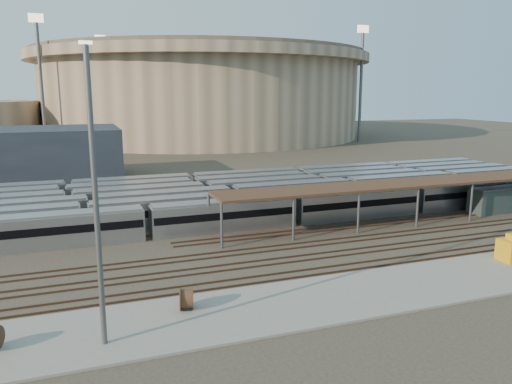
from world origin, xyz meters
The scene contains 13 objects.
ground centered at (0.00, 0.00, 0.00)m, with size 420.00×420.00×0.00m, color #383026.
apron centered at (-5.00, -15.00, 0.10)m, with size 50.00×9.00×0.20m, color gray.
subway_trains centered at (-2.81, 18.50, 1.80)m, with size 121.34×23.90×3.60m.
inspection_shed centered at (22.00, 4.00, 4.98)m, with size 60.30×6.00×5.30m.
empty_tracks centered at (0.00, -5.00, 0.09)m, with size 170.00×9.62×0.18m.
stadium centered at (25.00, 140.00, 16.47)m, with size 124.00×124.00×32.50m.
service_building centered at (-35.00, 55.00, 5.00)m, with size 42.00×20.00×10.00m, color #1E232D.
floodlight_0 centered at (-30.00, 110.00, 20.65)m, with size 4.00×1.00×38.40m.
floodlight_2 centered at (70.00, 100.00, 20.65)m, with size 4.00×1.00×38.40m.
floodlight_3 centered at (-10.00, 160.00, 20.65)m, with size 4.00×1.00×38.40m.
teal_boxcar centered at (36.43, 4.00, 1.68)m, with size 14.44×2.79×3.37m, color #1B3C44.
cable_reel_east centered at (-15.11, -13.23, 1.08)m, with size 1.76×1.76×0.98m, color brown.
yard_light_pole centered at (-21.47, -16.64, 10.09)m, with size 0.81×0.36×19.62m.
Camera 1 is at (-22.57, -49.18, 16.82)m, focal length 35.00 mm.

